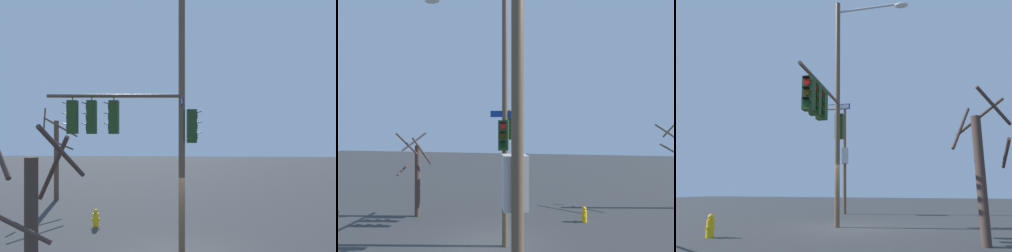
# 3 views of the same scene
# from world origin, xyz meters

# --- Properties ---
(ground_plane) EXTENTS (80.00, 80.00, 0.00)m
(ground_plane) POSITION_xyz_m (0.00, 0.00, 0.00)
(ground_plane) COLOR #353738
(main_signal_pole_assembly) EXTENTS (5.08, 3.75, 9.98)m
(main_signal_pole_assembly) POSITION_xyz_m (1.02, -0.26, 5.03)
(main_signal_pole_assembly) COLOR brown
(main_signal_pole_assembly) RESTS_ON ground
(secondary_pole_assembly) EXTENTS (0.77, 0.57, 6.83)m
(secondary_pole_assembly) POSITION_xyz_m (-6.17, -1.94, 3.46)
(secondary_pole_assembly) COLOR brown
(secondary_pole_assembly) RESTS_ON ground
(fire_hydrant) EXTENTS (0.38, 0.24, 0.73)m
(fire_hydrant) POSITION_xyz_m (3.56, -3.56, 0.34)
(fire_hydrant) COLOR yellow
(fire_hydrant) RESTS_ON ground
(bare_tree_behind_pole) EXTENTS (1.86, 1.67, 4.22)m
(bare_tree_behind_pole) POSITION_xyz_m (2.79, 4.67, 2.06)
(bare_tree_behind_pole) COLOR #43332D
(bare_tree_behind_pole) RESTS_ON ground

